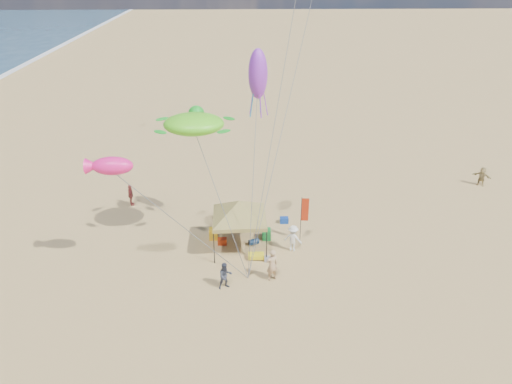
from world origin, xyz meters
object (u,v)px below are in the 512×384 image
person_far_a (131,195)px  chair_yellow (213,234)px  person_near_c (293,238)px  cooler_red (222,241)px  feather_flag (304,212)px  cooler_blue (284,220)px  chair_green (267,234)px  person_near_b (225,276)px  beach_cart (256,256)px  person_near_a (272,265)px  canopy_tent (239,203)px  person_far_c (482,176)px

person_far_a → chair_yellow: bearing=-148.6°
person_near_c → person_far_a: bearing=-6.6°
person_near_c → cooler_red: bearing=12.1°
feather_flag → cooler_blue: feather_flag is taller
chair_green → person_near_b: (-2.39, -4.75, 0.42)m
cooler_blue → beach_cart: (-1.96, -4.09, 0.01)m
person_near_a → person_near_c: person_near_a is taller
feather_flag → person_near_a: size_ratio=1.60×
chair_green → person_far_a: (-9.21, 4.75, 0.43)m
cooler_red → person_far_a: 8.37m
cooler_red → beach_cart: 2.58m
canopy_tent → cooler_blue: 5.02m
cooler_red → chair_yellow: (-0.56, 0.63, 0.16)m
person_near_a → person_far_c: (16.55, 11.32, -0.20)m
cooler_red → beach_cart: size_ratio=0.60×
canopy_tent → chair_yellow: canopy_tent is taller
chair_yellow → cooler_red: bearing=-48.2°
cooler_blue → person_far_c: (15.38, 5.26, 0.54)m
chair_yellow → beach_cart: size_ratio=0.78×
feather_flag → cooler_red: bearing=-177.4°
person_near_a → canopy_tent: bearing=-87.4°
canopy_tent → person_near_b: (-0.74, -3.80, -2.29)m
person_far_a → canopy_tent: bearing=-147.7°
cooler_red → feather_flag: bearing=2.6°
chair_green → person_far_a: 10.37m
cooler_blue → person_near_a: bearing=-100.9°
chair_yellow → person_near_a: (3.35, -4.23, 0.58)m
cooler_blue → beach_cart: bearing=-115.6°
person_near_b → person_far_a: (-6.82, 9.50, 0.01)m
chair_yellow → person_near_a: size_ratio=0.37×
cooler_red → person_near_a: person_near_a is taller
canopy_tent → chair_yellow: (-1.63, 1.08, -2.71)m
canopy_tent → feather_flag: canopy_tent is taller
person_near_a → person_far_a: size_ratio=1.19×
feather_flag → person_far_c: (14.44, 7.50, -1.27)m
cooler_blue → person_near_c: person_near_c is taller
person_near_c → person_far_a: (-10.69, 6.05, -0.04)m
chair_yellow → person_near_a: person_near_a is taller
chair_green → cooler_red: bearing=-169.7°
canopy_tent → beach_cart: canopy_tent is taller
cooler_blue → person_far_c: bearing=18.9°
cooler_red → person_far_c: 20.84m
canopy_tent → person_far_a: canopy_tent is taller
feather_flag → person_near_b: 6.53m
beach_cart → person_near_c: (2.19, 0.82, 0.63)m
cooler_red → beach_cart: (2.01, -1.62, 0.01)m
canopy_tent → person_far_a: bearing=143.0°
cooler_blue → person_near_c: size_ratio=0.33×
feather_flag → cooler_red: size_ratio=5.54×
beach_cart → chair_yellow: bearing=138.8°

